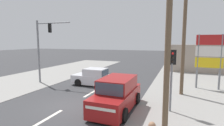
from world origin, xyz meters
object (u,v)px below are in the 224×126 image
object	(u,v)px
utility_pole_foreground_right	(166,17)
sedan_oncoming_near	(95,78)
pedestal_signal_right_kerb	(172,70)
utility_pole_midground_right	(185,22)
suv_kerbside_parked	(117,95)
traffic_signal_mast	(43,43)
shopping_plaza_sign	(209,54)

from	to	relation	value
utility_pole_foreground_right	sedan_oncoming_near	distance (m)	10.01
utility_pole_foreground_right	pedestal_signal_right_kerb	bearing A→B (deg)	83.56
utility_pole_foreground_right	utility_pole_midground_right	world-z (taller)	utility_pole_midground_right
sedan_oncoming_near	suv_kerbside_parked	size ratio (longest dim) A/B	0.93
utility_pole_midground_right	pedestal_signal_right_kerb	xyz separation A→B (m)	(-0.63, -3.75, -3.00)
utility_pole_foreground_right	sedan_oncoming_near	world-z (taller)	utility_pole_foreground_right
traffic_signal_mast	utility_pole_foreground_right	bearing A→B (deg)	-24.75
utility_pole_foreground_right	suv_kerbside_parked	bearing A→B (deg)	150.21
utility_pole_midground_right	utility_pole_foreground_right	bearing A→B (deg)	-98.37
utility_pole_midground_right	shopping_plaza_sign	bearing A→B (deg)	49.97
utility_pole_midground_right	sedan_oncoming_near	xyz separation A→B (m)	(-7.39, 0.19, -4.71)
pedestal_signal_right_kerb	traffic_signal_mast	bearing A→B (deg)	165.61
sedan_oncoming_near	suv_kerbside_parked	world-z (taller)	suv_kerbside_parked
pedestal_signal_right_kerb	suv_kerbside_parked	bearing A→B (deg)	-166.05
pedestal_signal_right_kerb	utility_pole_foreground_right	bearing A→B (deg)	-96.44
traffic_signal_mast	pedestal_signal_right_kerb	xyz separation A→B (m)	(11.85, -3.04, -1.42)
traffic_signal_mast	utility_pole_midground_right	bearing A→B (deg)	3.24
traffic_signal_mast	suv_kerbside_parked	xyz separation A→B (m)	(8.86, -3.78, -2.95)
utility_pole_midground_right	shopping_plaza_sign	size ratio (longest dim) A/B	2.25
utility_pole_midground_right	shopping_plaza_sign	distance (m)	4.04
utility_pole_foreground_right	pedestal_signal_right_kerb	distance (m)	3.51
utility_pole_foreground_right	shopping_plaza_sign	world-z (taller)	utility_pole_foreground_right
shopping_plaza_sign	sedan_oncoming_near	distance (m)	10.00
utility_pole_midground_right	pedestal_signal_right_kerb	size ratio (longest dim) A/B	2.91
utility_pole_foreground_right	sedan_oncoming_near	size ratio (longest dim) A/B	2.21
suv_kerbside_parked	utility_pole_foreground_right	bearing A→B (deg)	-29.79
pedestal_signal_right_kerb	utility_pole_midground_right	bearing A→B (deg)	80.45
pedestal_signal_right_kerb	shopping_plaza_sign	world-z (taller)	shopping_plaza_sign
shopping_plaza_sign	suv_kerbside_parked	distance (m)	9.24
pedestal_signal_right_kerb	suv_kerbside_parked	distance (m)	3.44
sedan_oncoming_near	traffic_signal_mast	bearing A→B (deg)	-169.95
shopping_plaza_sign	utility_pole_foreground_right	bearing A→B (deg)	-109.20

